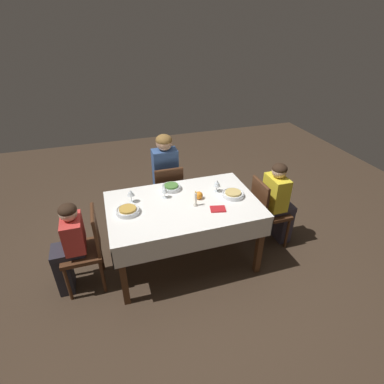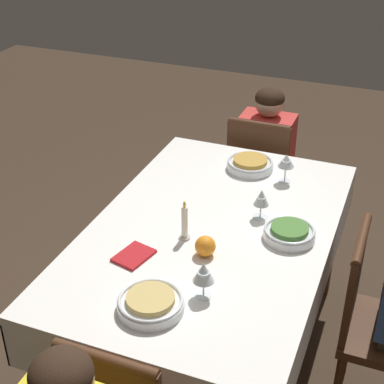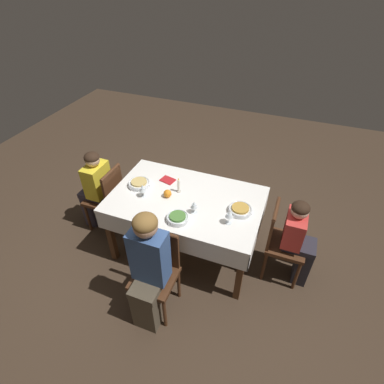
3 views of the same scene
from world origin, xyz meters
name	(u,v)px [view 1 (image 1 of 3)]	position (x,y,z in m)	size (l,w,h in m)	color
ground_plane	(184,258)	(0.00, 0.00, 0.00)	(8.00, 8.00, 0.00)	#3D2D21
dining_table	(183,210)	(0.00, 0.00, 0.66)	(1.52, 0.96, 0.75)	white
chair_south	(168,192)	(0.00, -0.70, 0.48)	(0.37, 0.37, 0.86)	#472816
chair_east	(87,246)	(0.98, 0.05, 0.48)	(0.37, 0.37, 0.86)	#472816
chair_west	(266,209)	(-0.98, 0.01, 0.48)	(0.37, 0.37, 0.86)	#472816
person_adult_denim	(165,173)	(0.00, -0.84, 0.68)	(0.30, 0.34, 1.21)	#4C4233
person_child_red	(69,245)	(1.14, 0.05, 0.54)	(0.33, 0.30, 0.98)	#282833
person_child_yellow	(279,201)	(-1.13, 0.01, 0.57)	(0.33, 0.30, 1.04)	#383342
bowl_south	(171,187)	(0.04, -0.31, 0.78)	(0.21, 0.21, 0.06)	silver
wine_glass_south	(165,190)	(0.15, -0.17, 0.84)	(0.07, 0.07, 0.14)	white
bowl_east	(128,210)	(0.55, 0.00, 0.78)	(0.23, 0.23, 0.06)	silver
wine_glass_east	(131,193)	(0.49, -0.19, 0.85)	(0.08, 0.08, 0.14)	white
bowl_west	(233,194)	(-0.54, 0.02, 0.78)	(0.23, 0.23, 0.06)	silver
wine_glass_west	(217,183)	(-0.41, -0.12, 0.85)	(0.08, 0.08, 0.14)	white
candle_centerpiece	(196,200)	(-0.11, 0.07, 0.82)	(0.05, 0.05, 0.17)	beige
orange_fruit	(199,195)	(-0.18, -0.04, 0.79)	(0.08, 0.08, 0.08)	orange
napkin_red_folded	(218,209)	(-0.30, 0.21, 0.75)	(0.17, 0.14, 0.01)	red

